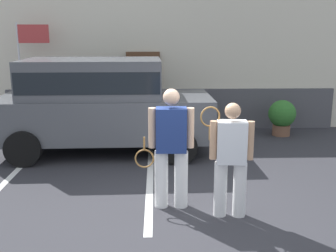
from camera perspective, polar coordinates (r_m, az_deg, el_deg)
ground_plane at (r=6.13m, az=2.41°, el=-12.16°), size 40.00×40.00×0.00m
parking_stripe_0 at (r=7.97m, az=-21.54°, el=-7.01°), size 0.12×4.40×0.01m
parking_stripe_1 at (r=7.50m, az=-2.53°, el=-7.31°), size 0.12×4.40×0.01m
house_frontage at (r=11.20m, az=0.40°, el=8.29°), size 10.61×0.40×3.58m
parked_suv at (r=9.00m, az=-9.45°, el=3.49°), size 4.64×2.24×2.05m
tennis_player_man at (r=6.05m, az=0.41°, el=-3.00°), size 0.92×0.29×1.81m
tennis_player_woman at (r=5.83m, az=8.78°, el=-4.48°), size 0.75×0.29×1.66m
potted_plant_by_porch at (r=10.85m, az=15.68°, el=1.37°), size 0.70×0.70×0.92m
flag_pole at (r=10.98m, az=-19.14°, el=9.03°), size 0.80×0.08×2.84m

